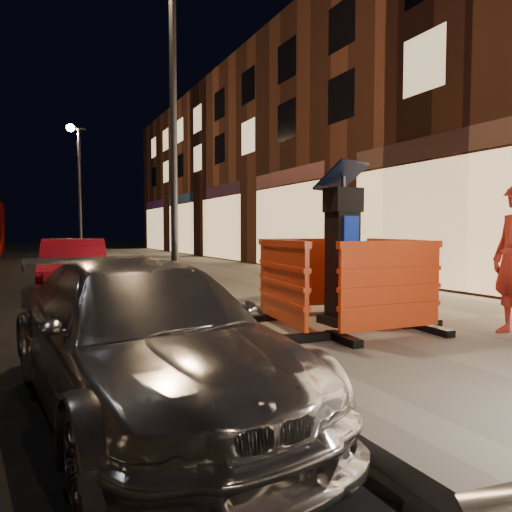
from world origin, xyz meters
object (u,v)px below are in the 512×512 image
barrier_front (391,289)px  barrier_kerbside (283,285)px  car_red (75,295)px  barrier_back (305,276)px  barrier_bldgside (394,278)px  parking_kiosk (343,248)px  car_silver (144,406)px

barrier_front → barrier_kerbside: (-0.95, 0.95, 0.00)m
barrier_front → car_red: (-2.97, 6.90, -0.74)m
barrier_back → barrier_bldgside: same height
barrier_back → barrier_kerbside: same height
barrier_kerbside → barrier_bldgside: bearing=-82.1°
parking_kiosk → barrier_bldgside: 1.06m
barrier_back → barrier_bldgside: size_ratio=1.00×
parking_kiosk → barrier_front: size_ratio=1.40×
barrier_back → barrier_kerbside: 1.34m
barrier_back → car_silver: 3.95m
parking_kiosk → car_silver: 3.60m
car_silver → barrier_kerbside: bearing=27.7°
barrier_kerbside → barrier_bldgside: same height
barrier_back → barrier_kerbside: bearing=-122.1°
barrier_back → car_red: barrier_back is taller
parking_kiosk → barrier_kerbside: (-0.95, 0.00, -0.47)m
parking_kiosk → barrier_kerbside: parking_kiosk is taller
barrier_kerbside → car_red: 6.33m
barrier_kerbside → barrier_front: bearing=-127.1°
barrier_front → car_red: barrier_front is taller
car_red → barrier_kerbside: bearing=-66.3°
parking_kiosk → barrier_kerbside: 1.06m
parking_kiosk → barrier_kerbside: size_ratio=1.40×
barrier_front → car_silver: bearing=-166.8°
barrier_front → car_red: 7.55m
barrier_kerbside → car_silver: 2.66m
car_silver → barrier_bldgside: bearing=13.6°
barrier_back → barrier_kerbside: size_ratio=1.00×
barrier_bldgside → barrier_kerbside: bearing=101.9°
barrier_bldgside → car_silver: 4.34m
barrier_front → barrier_back: (0.00, 1.90, 0.00)m
car_silver → car_red: 7.35m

